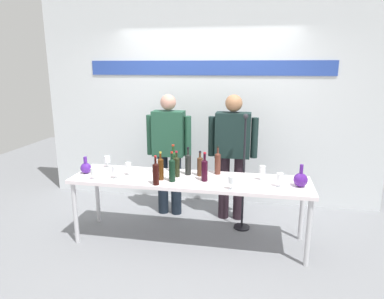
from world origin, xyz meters
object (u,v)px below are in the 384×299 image
at_px(decanter_blue_left, 86,168).
at_px(presenter_left, 169,148).
at_px(wine_glass_left_3, 107,160).
at_px(wine_bottle_8, 205,169).
at_px(wine_bottle_6, 156,173).
at_px(wine_bottle_0, 172,169).
at_px(wine_glass_right_0, 262,170).
at_px(display_table, 189,183).
at_px(wine_bottle_5, 177,166).
at_px(wine_bottle_3, 218,163).
at_px(decanter_blue_right, 301,179).
at_px(wine_glass_right_1, 232,180).
at_px(presenter_right, 232,149).
at_px(wine_glass_left_0, 157,164).
at_px(wine_glass_left_4, 128,166).
at_px(wine_bottle_7, 173,161).
at_px(wine_bottle_2, 188,163).
at_px(wine_glass_left_1, 93,171).
at_px(microphone_stand, 243,192).
at_px(wine_glass_right_2, 280,178).
at_px(wine_bottle_4, 200,165).
at_px(wine_bottle_1, 161,168).
at_px(wine_glass_left_2, 115,170).

bearing_deg(decanter_blue_left, presenter_left, 43.17).
bearing_deg(wine_glass_left_3, wine_bottle_8, -12.83).
bearing_deg(wine_bottle_6, wine_bottle_0, 43.84).
relative_size(presenter_left, wine_glass_right_0, 9.95).
bearing_deg(display_table, wine_bottle_5, 165.06).
xyz_separation_m(decanter_blue_left, wine_glass_right_0, (2.01, 0.13, 0.05)).
distance_m(wine_bottle_3, wine_bottle_5, 0.48).
xyz_separation_m(decanter_blue_right, wine_glass_right_1, (-0.69, -0.22, 0.02)).
bearing_deg(presenter_right, decanter_blue_left, -155.35).
distance_m(presenter_left, wine_glass_left_0, 0.57).
bearing_deg(wine_glass_left_4, wine_bottle_7, 26.03).
height_order(display_table, wine_bottle_2, wine_bottle_2).
xyz_separation_m(presenter_right, wine_glass_left_1, (-1.45, -0.94, -0.09)).
relative_size(wine_bottle_2, wine_glass_left_1, 2.47).
height_order(display_table, wine_glass_right_0, wine_glass_right_0).
relative_size(display_table, decanter_blue_left, 13.31).
xyz_separation_m(decanter_blue_left, presenter_right, (1.64, 0.75, 0.11)).
bearing_deg(microphone_stand, presenter_right, 119.97).
height_order(wine_bottle_3, wine_glass_left_0, wine_bottle_3).
height_order(wine_bottle_0, wine_glass_right_0, wine_bottle_0).
distance_m(display_table, presenter_right, 0.86).
bearing_deg(microphone_stand, wine_glass_left_1, -157.59).
xyz_separation_m(decanter_blue_left, wine_glass_left_0, (0.80, 0.18, 0.04)).
distance_m(wine_bottle_3, wine_glass_left_3, 1.36).
bearing_deg(wine_glass_right_2, wine_bottle_8, 176.91).
bearing_deg(microphone_stand, wine_bottle_4, -146.98).
height_order(wine_bottle_1, wine_bottle_4, wine_bottle_1).
height_order(wine_bottle_4, microphone_stand, microphone_stand).
bearing_deg(wine_glass_left_3, wine_bottle_3, -0.60).
bearing_deg(wine_bottle_2, wine_glass_right_1, -36.77).
xyz_separation_m(decanter_blue_left, wine_glass_right_2, (2.19, -0.05, 0.03)).
distance_m(display_table, wine_bottle_5, 0.24).
bearing_deg(presenter_right, wine_bottle_5, -130.57).
relative_size(wine_bottle_7, wine_glass_left_3, 2.36).
height_order(decanter_blue_right, wine_glass_right_2, decanter_blue_right).
xyz_separation_m(wine_bottle_1, wine_glass_right_1, (0.79, -0.17, -0.03)).
bearing_deg(wine_bottle_3, wine_bottle_8, -112.13).
height_order(display_table, wine_glass_left_0, wine_glass_left_0).
xyz_separation_m(presenter_right, wine_bottle_7, (-0.65, -0.50, -0.04)).
height_order(wine_bottle_0, wine_glass_right_1, wine_bottle_0).
relative_size(wine_bottle_5, wine_bottle_6, 0.94).
bearing_deg(wine_glass_left_2, wine_bottle_5, 16.72).
height_order(presenter_right, wine_bottle_5, presenter_right).
relative_size(wine_glass_left_0, wine_glass_left_1, 1.18).
bearing_deg(wine_bottle_3, wine_glass_right_2, -24.79).
distance_m(display_table, wine_bottle_1, 0.37).
bearing_deg(wine_bottle_8, wine_glass_right_0, 13.10).
distance_m(wine_bottle_4, wine_bottle_5, 0.27).
relative_size(wine_bottle_2, wine_bottle_4, 1.12).
distance_m(decanter_blue_right, wine_bottle_8, 1.00).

